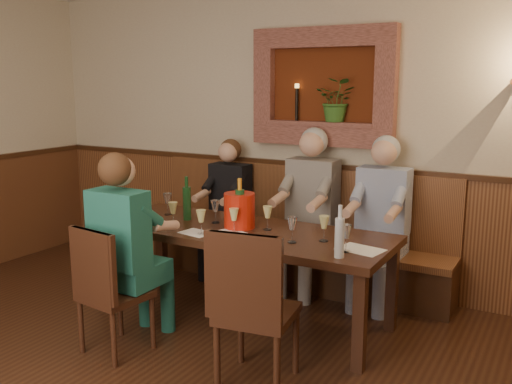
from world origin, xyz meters
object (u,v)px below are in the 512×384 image
bench (293,250)px  wine_bottle_green_a (240,208)px  chair_near_left (114,316)px  wine_bottle_green_b (187,202)px  person_chair_front (130,266)px  person_bench_mid (308,225)px  chair_near_right (256,339)px  person_bench_right (379,236)px  spittoon_bucket (239,210)px  water_bottle (340,237)px  person_bench_left (226,220)px  dining_table (242,238)px

bench → wine_bottle_green_a: size_ratio=7.38×
bench → chair_near_left: 1.96m
wine_bottle_green_b → chair_near_left: bearing=-85.8°
person_chair_front → wine_bottle_green_a: (0.47, 0.77, 0.33)m
person_bench_mid → chair_near_right: bearing=-76.4°
bench → person_chair_front: size_ratio=2.10×
wine_bottle_green_b → person_bench_right: bearing=29.4°
chair_near_left → person_bench_right: person_bench_right is taller
spittoon_bucket → water_bottle: water_bottle is taller
person_bench_left → dining_table: bearing=-50.8°
person_chair_front → person_bench_left: bearing=97.0°
person_bench_left → wine_bottle_green_a: bearing=-51.6°
chair_near_left → person_bench_left: bearing=103.5°
chair_near_left → wine_bottle_green_b: wine_bottle_green_b is taller
person_bench_right → water_bottle: 1.20m
person_bench_left → person_bench_right: (1.54, -0.00, 0.05)m
person_chair_front → person_bench_right: bearing=50.2°
person_bench_right → person_chair_front: person_bench_right is taller
person_chair_front → wine_bottle_green_a: 0.96m
person_bench_right → dining_table: bearing=-135.8°
spittoon_bucket → wine_bottle_green_b: (-0.52, 0.01, 0.01)m
person_chair_front → wine_bottle_green_a: size_ratio=3.51×
person_bench_right → wine_bottle_green_b: 1.66m
wine_bottle_green_b → person_bench_mid: bearing=46.5°
person_bench_right → wine_bottle_green_a: 1.25m
person_bench_right → wine_bottle_green_a: person_bench_right is taller
bench → wine_bottle_green_b: 1.21m
chair_near_right → water_bottle: water_bottle is taller
person_bench_left → person_chair_front: person_chair_front is taller
person_bench_mid → person_bench_right: person_bench_mid is taller
wine_bottle_green_a → water_bottle: wine_bottle_green_a is taller
bench → person_bench_mid: (0.20, -0.11, 0.30)m
wine_bottle_green_a → chair_near_left: bearing=-116.6°
person_bench_left → wine_bottle_green_b: size_ratio=3.63×
dining_table → person_bench_right: size_ratio=1.65×
person_bench_left → person_chair_front: bearing=-83.0°
person_bench_mid → wine_bottle_green_b: (-0.76, -0.80, 0.28)m
bench → chair_near_left: size_ratio=3.22×
bench → chair_near_left: bearing=-104.5°
bench → chair_near_right: bearing=-71.3°
spittoon_bucket → wine_bottle_green_a: (0.02, -0.03, 0.03)m
dining_table → person_bench_left: person_bench_left is taller
chair_near_right → chair_near_left: bearing=177.4°
dining_table → spittoon_bucket: size_ratio=8.55×
chair_near_left → wine_bottle_green_a: 1.24m
chair_near_left → person_bench_mid: 1.95m
chair_near_left → chair_near_right: (1.09, 0.12, 0.03)m
dining_table → spittoon_bucket: (-0.04, 0.03, 0.22)m
wine_bottle_green_b → spittoon_bucket: bearing=-1.0°
person_bench_right → wine_bottle_green_b: person_bench_right is taller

